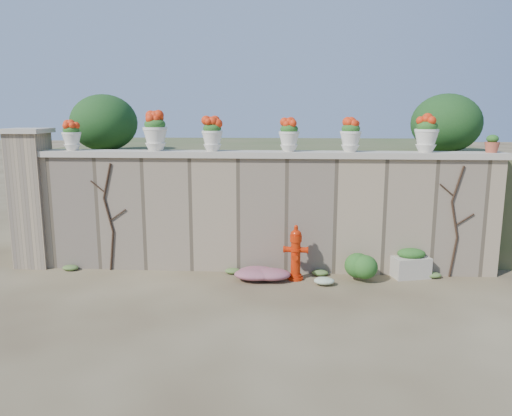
# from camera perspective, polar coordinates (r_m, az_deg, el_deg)

# --- Properties ---
(ground) EXTENTS (80.00, 80.00, 0.00)m
(ground) POSITION_cam_1_polar(r_m,az_deg,el_deg) (7.30, 0.05, -11.35)
(ground) COLOR #483824
(ground) RESTS_ON ground
(stone_wall) EXTENTS (8.00, 0.40, 2.00)m
(stone_wall) POSITION_cam_1_polar(r_m,az_deg,el_deg) (8.73, 0.79, -0.73)
(stone_wall) COLOR gray
(stone_wall) RESTS_ON ground
(wall_cap) EXTENTS (8.10, 0.52, 0.10)m
(wall_cap) POSITION_cam_1_polar(r_m,az_deg,el_deg) (8.58, 0.81, 6.16)
(wall_cap) COLOR #BAB19E
(wall_cap) RESTS_ON stone_wall
(gate_pillar) EXTENTS (0.72, 0.72, 2.48)m
(gate_pillar) POSITION_cam_1_polar(r_m,az_deg,el_deg) (9.80, -24.22, 1.12)
(gate_pillar) COLOR gray
(gate_pillar) RESTS_ON ground
(raised_fill) EXTENTS (9.00, 6.00, 2.00)m
(raised_fill) POSITION_cam_1_polar(r_m,az_deg,el_deg) (11.88, 1.57, 2.42)
(raised_fill) COLOR #384C23
(raised_fill) RESTS_ON ground
(back_shrub_left) EXTENTS (1.30, 1.30, 1.10)m
(back_shrub_left) POSITION_cam_1_polar(r_m,az_deg,el_deg) (10.39, -16.99, 9.30)
(back_shrub_left) COLOR #143814
(back_shrub_left) RESTS_ON raised_fill
(back_shrub_right) EXTENTS (1.30, 1.30, 1.10)m
(back_shrub_right) POSITION_cam_1_polar(r_m,az_deg,el_deg) (10.18, 20.92, 9.03)
(back_shrub_right) COLOR #143814
(back_shrub_right) RESTS_ON raised_fill
(vine_left) EXTENTS (0.60, 0.04, 1.91)m
(vine_left) POSITION_cam_1_polar(r_m,az_deg,el_deg) (9.05, -16.44, -0.82)
(vine_left) COLOR black
(vine_left) RESTS_ON ground
(vine_right) EXTENTS (0.60, 0.04, 1.91)m
(vine_right) POSITION_cam_1_polar(r_m,az_deg,el_deg) (8.95, 21.82, -1.29)
(vine_right) COLOR black
(vine_right) RESTS_ON ground
(fire_hydrant) EXTENTS (0.40, 0.28, 0.93)m
(fire_hydrant) POSITION_cam_1_polar(r_m,az_deg,el_deg) (8.34, 4.56, -5.09)
(fire_hydrant) COLOR #BA2307
(fire_hydrant) RESTS_ON ground
(planter_box) EXTENTS (0.67, 0.49, 0.50)m
(planter_box) POSITION_cam_1_polar(r_m,az_deg,el_deg) (8.90, 17.27, -6.11)
(planter_box) COLOR #BAB19E
(planter_box) RESTS_ON ground
(green_shrub) EXTENTS (0.62, 0.56, 0.59)m
(green_shrub) POSITION_cam_1_polar(r_m,az_deg,el_deg) (8.45, 12.22, -6.34)
(green_shrub) COLOR #1E5119
(green_shrub) RESTS_ON ground
(magenta_clump) EXTENTS (0.98, 0.65, 0.26)m
(magenta_clump) POSITION_cam_1_polar(r_m,az_deg,el_deg) (8.38, 0.29, -7.38)
(magenta_clump) COLOR #CC287F
(magenta_clump) RESTS_ON ground
(white_flowers) EXTENTS (0.45, 0.36, 0.16)m
(white_flowers) POSITION_cam_1_polar(r_m,az_deg,el_deg) (8.20, 7.37, -8.28)
(white_flowers) COLOR white
(white_flowers) RESTS_ON ground
(urn_pot_0) EXTENTS (0.33, 0.33, 0.51)m
(urn_pot_0) POSITION_cam_1_polar(r_m,az_deg,el_deg) (9.34, -20.33, 7.74)
(urn_pot_0) COLOR silver
(urn_pot_0) RESTS_ON wall_cap
(urn_pot_1) EXTENTS (0.42, 0.42, 0.65)m
(urn_pot_1) POSITION_cam_1_polar(r_m,az_deg,el_deg) (8.84, -11.45, 8.52)
(urn_pot_1) COLOR silver
(urn_pot_1) RESTS_ON wall_cap
(urn_pot_2) EXTENTS (0.36, 0.36, 0.56)m
(urn_pot_2) POSITION_cam_1_polar(r_m,az_deg,el_deg) (8.64, -5.02, 8.33)
(urn_pot_2) COLOR silver
(urn_pot_2) RESTS_ON wall_cap
(urn_pot_3) EXTENTS (0.35, 0.35, 0.55)m
(urn_pot_3) POSITION_cam_1_polar(r_m,az_deg,el_deg) (8.54, 3.80, 8.27)
(urn_pot_3) COLOR silver
(urn_pot_3) RESTS_ON wall_cap
(urn_pot_4) EXTENTS (0.36, 0.36, 0.56)m
(urn_pot_4) POSITION_cam_1_polar(r_m,az_deg,el_deg) (8.61, 10.76, 8.16)
(urn_pot_4) COLOR silver
(urn_pot_4) RESTS_ON wall_cap
(urn_pot_5) EXTENTS (0.40, 0.40, 0.62)m
(urn_pot_5) POSITION_cam_1_polar(r_m,az_deg,el_deg) (8.85, 18.91, 8.03)
(urn_pot_5) COLOR silver
(urn_pot_5) RESTS_ON wall_cap
(terracotta_pot) EXTENTS (0.24, 0.24, 0.28)m
(terracotta_pot) POSITION_cam_1_polar(r_m,az_deg,el_deg) (9.19, 25.37, 6.57)
(terracotta_pot) COLOR #B04E35
(terracotta_pot) RESTS_ON wall_cap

